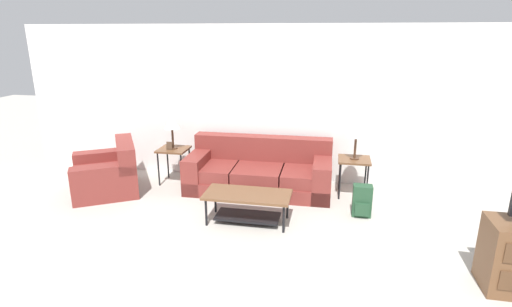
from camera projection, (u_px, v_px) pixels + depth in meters
The scene contains 10 objects.
wall_back at pixel (278, 105), 6.66m from camera, with size 9.14×0.06×2.60m.
couch at pixel (260, 172), 6.45m from camera, with size 2.30×1.01×0.82m.
armchair at pixel (108, 174), 6.40m from camera, with size 1.38×1.44×0.80m.
coffee_table at pixel (248, 201), 5.33m from camera, with size 1.15×0.54×0.41m.
side_table_left at pixel (174, 153), 6.69m from camera, with size 0.48×0.47×0.60m.
side_table_right at pixel (354, 163), 6.15m from camera, with size 0.48×0.47×0.60m.
table_lamp_left at pixel (172, 123), 6.54m from camera, with size 0.27×0.27×0.57m.
table_lamp_right at pixel (356, 131), 6.00m from camera, with size 0.27×0.27×0.57m.
backpack at pixel (362, 201), 5.54m from camera, with size 0.26×0.25×0.45m.
picture_frame at pixel (169, 146), 6.59m from camera, with size 0.10×0.04×0.13m.
Camera 1 is at (0.92, -2.13, 2.47)m, focal length 28.00 mm.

